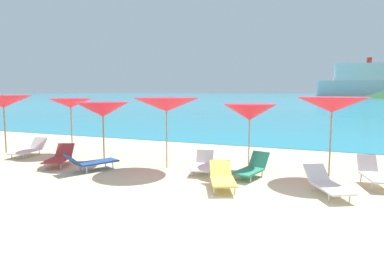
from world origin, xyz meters
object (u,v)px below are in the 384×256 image
(lounge_chair_3, at_px, (327,183))
(umbrella_5, at_px, (332,105))
(lounge_chair_9, at_px, (29,149))
(umbrella_0, at_px, (3,102))
(umbrella_4, at_px, (250,112))
(lounge_chair_8, at_px, (373,173))
(umbrella_3, at_px, (166,105))
(lounge_chair_1, at_px, (60,157))
(lounge_chair_0, at_px, (91,162))
(umbrella_2, at_px, (103,110))
(lounge_chair_10, at_px, (252,168))
(umbrella_1, at_px, (71,103))
(lounge_chair_6, at_px, (222,177))
(lounge_chair_5, at_px, (203,164))

(lounge_chair_3, bearing_deg, umbrella_5, 60.21)
(lounge_chair_9, bearing_deg, umbrella_0, 165.85)
(umbrella_4, xyz_separation_m, lounge_chair_8, (3.54, -0.69, -1.53))
(umbrella_3, xyz_separation_m, lounge_chair_1, (-3.54, -1.10, -1.79))
(lounge_chair_0, distance_m, lounge_chair_3, 6.94)
(umbrella_2, bearing_deg, lounge_chair_10, -3.14)
(umbrella_0, xyz_separation_m, umbrella_1, (2.51, 1.07, -0.07))
(lounge_chair_8, bearing_deg, umbrella_2, 167.75)
(lounge_chair_0, height_order, lounge_chair_6, lounge_chair_6)
(lounge_chair_6, bearing_deg, lounge_chair_0, 153.86)
(umbrella_3, bearing_deg, lounge_chair_3, -12.07)
(umbrella_2, xyz_separation_m, lounge_chair_9, (-3.37, -0.29, -1.61))
(umbrella_4, distance_m, lounge_chair_6, 2.93)
(lounge_chair_0, bearing_deg, lounge_chair_6, -156.99)
(umbrella_2, bearing_deg, lounge_chair_1, -126.85)
(umbrella_5, relative_size, lounge_chair_1, 1.48)
(umbrella_2, relative_size, lounge_chair_10, 1.38)
(lounge_chair_9, bearing_deg, umbrella_2, -5.66)
(umbrella_0, bearing_deg, umbrella_1, 23.03)
(umbrella_3, bearing_deg, umbrella_2, 177.18)
(umbrella_1, relative_size, lounge_chair_3, 1.32)
(lounge_chair_5, relative_size, lounge_chair_9, 0.79)
(lounge_chair_9, bearing_deg, lounge_chair_8, -8.73)
(lounge_chair_9, bearing_deg, umbrella_5, -5.69)
(lounge_chair_0, xyz_separation_m, lounge_chair_5, (3.35, 1.16, -0.04))
(lounge_chair_3, distance_m, lounge_chair_9, 10.94)
(lounge_chair_0, distance_m, lounge_chair_1, 1.53)
(umbrella_5, bearing_deg, lounge_chair_1, -167.58)
(umbrella_5, bearing_deg, umbrella_4, 176.77)
(umbrella_0, height_order, umbrella_1, umbrella_0)
(lounge_chair_1, bearing_deg, lounge_chair_5, -11.33)
(umbrella_3, bearing_deg, lounge_chair_1, -162.78)
(umbrella_0, bearing_deg, umbrella_2, 2.48)
(umbrella_3, xyz_separation_m, lounge_chair_8, (6.09, 0.23, -1.76))
(lounge_chair_5, bearing_deg, umbrella_1, 157.89)
(umbrella_4, xyz_separation_m, lounge_chair_1, (-6.08, -2.02, -1.55))
(lounge_chair_3, xyz_separation_m, lounge_chair_8, (1.17, 1.28, 0.06))
(lounge_chair_8, xyz_separation_m, lounge_chair_9, (-12.07, -0.39, -0.07))
(umbrella_2, bearing_deg, umbrella_1, 158.99)
(umbrella_1, height_order, umbrella_4, umbrella_1)
(umbrella_3, distance_m, lounge_chair_1, 4.11)
(umbrella_0, bearing_deg, umbrella_5, 3.97)
(lounge_chair_8, distance_m, lounge_chair_9, 12.08)
(umbrella_3, distance_m, lounge_chair_9, 6.26)
(lounge_chair_10, bearing_deg, lounge_chair_6, -95.32)
(umbrella_2, distance_m, lounge_chair_9, 3.75)
(umbrella_3, xyz_separation_m, lounge_chair_3, (4.91, -1.05, -1.82))
(lounge_chair_8, bearing_deg, lounge_chair_0, 177.86)
(umbrella_0, xyz_separation_m, lounge_chair_5, (8.70, -0.08, -1.86))
(umbrella_2, height_order, umbrella_4, umbrella_2)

